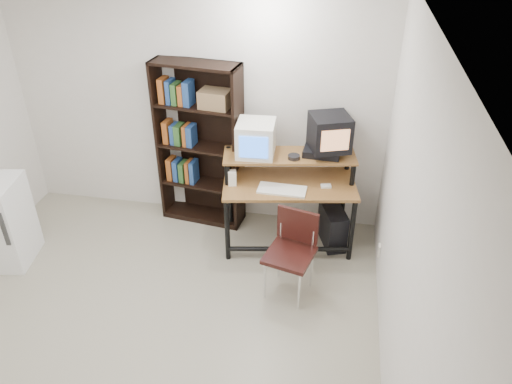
% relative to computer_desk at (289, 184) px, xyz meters
% --- Properties ---
extents(floor, '(4.00, 4.00, 0.01)m').
position_rel_computer_desk_xyz_m(floor, '(-1.06, -1.55, -0.71)').
color(floor, '#A8A18B').
rests_on(floor, ground).
extents(ceiling, '(4.00, 4.00, 0.01)m').
position_rel_computer_desk_xyz_m(ceiling, '(-1.06, -1.55, 1.90)').
color(ceiling, white).
rests_on(ceiling, back_wall).
extents(back_wall, '(4.00, 0.01, 2.60)m').
position_rel_computer_desk_xyz_m(back_wall, '(-1.06, 0.45, 0.60)').
color(back_wall, silver).
rests_on(back_wall, floor).
extents(right_wall, '(0.01, 4.00, 2.60)m').
position_rel_computer_desk_xyz_m(right_wall, '(0.94, -1.55, 0.60)').
color(right_wall, silver).
rests_on(right_wall, floor).
extents(computer_desk, '(1.41, 0.87, 0.98)m').
position_rel_computer_desk_xyz_m(computer_desk, '(0.00, 0.00, 0.00)').
color(computer_desk, olive).
rests_on(computer_desk, floor).
extents(crt_monitor, '(0.39, 0.40, 0.35)m').
position_rel_computer_desk_xyz_m(crt_monitor, '(-0.35, 0.07, 0.44)').
color(crt_monitor, white).
rests_on(crt_monitor, computer_desk).
extents(vcr, '(0.38, 0.28, 0.08)m').
position_rel_computer_desk_xyz_m(vcr, '(0.30, 0.16, 0.31)').
color(vcr, black).
rests_on(vcr, computer_desk).
extents(crt_tv, '(0.47, 0.46, 0.35)m').
position_rel_computer_desk_xyz_m(crt_tv, '(0.36, 0.18, 0.52)').
color(crt_tv, black).
rests_on(crt_tv, vcr).
extents(cd_spindle, '(0.12, 0.12, 0.05)m').
position_rel_computer_desk_xyz_m(cd_spindle, '(0.03, 0.03, 0.29)').
color(cd_spindle, '#26262B').
rests_on(cd_spindle, computer_desk).
extents(keyboard, '(0.48, 0.23, 0.03)m').
position_rel_computer_desk_xyz_m(keyboard, '(-0.05, -0.19, 0.04)').
color(keyboard, white).
rests_on(keyboard, computer_desk).
extents(mousepad, '(0.27, 0.25, 0.01)m').
position_rel_computer_desk_xyz_m(mousepad, '(0.37, -0.06, 0.02)').
color(mousepad, black).
rests_on(mousepad, computer_desk).
extents(mouse, '(0.11, 0.08, 0.03)m').
position_rel_computer_desk_xyz_m(mouse, '(0.37, -0.05, 0.04)').
color(mouse, white).
rests_on(mouse, mousepad).
extents(desk_speaker, '(0.10, 0.09, 0.17)m').
position_rel_computer_desk_xyz_m(desk_speaker, '(-0.55, -0.16, 0.10)').
color(desk_speaker, white).
rests_on(desk_speaker, computer_desk).
extents(pc_tower, '(0.33, 0.49, 0.42)m').
position_rel_computer_desk_xyz_m(pc_tower, '(0.47, 0.05, -0.49)').
color(pc_tower, black).
rests_on(pc_tower, floor).
extents(school_chair, '(0.50, 0.50, 0.82)m').
position_rel_computer_desk_xyz_m(school_chair, '(0.13, -0.73, -0.20)').
color(school_chair, black).
rests_on(school_chair, floor).
extents(bookshelf, '(0.94, 0.42, 1.81)m').
position_rel_computer_desk_xyz_m(bookshelf, '(-1.00, 0.30, 0.23)').
color(bookshelf, black).
rests_on(bookshelf, floor).
extents(wall_outlet, '(0.02, 0.08, 0.12)m').
position_rel_computer_desk_xyz_m(wall_outlet, '(0.93, -0.40, -0.40)').
color(wall_outlet, beige).
rests_on(wall_outlet, right_wall).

